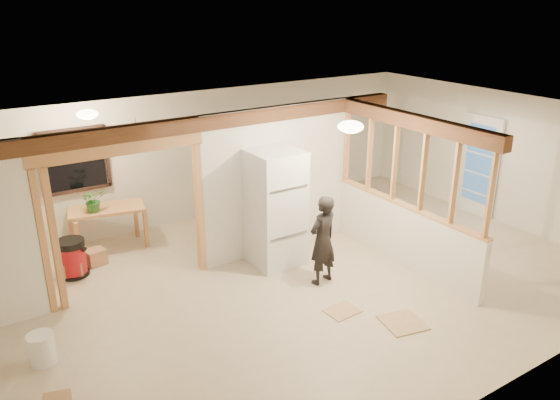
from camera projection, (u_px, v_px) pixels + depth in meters
floor at (308, 278)px, 8.55m from camera, size 9.00×6.50×0.01m
ceiling at (311, 121)px, 7.67m from camera, size 9.00×6.50×0.01m
wall_back at (212, 154)px, 10.66m from camera, size 9.00×0.01×2.50m
wall_front at (496, 300)px, 5.56m from camera, size 9.00×0.01×2.50m
wall_right at (501, 158)px, 10.40m from camera, size 0.01×6.50×2.50m
partition_center at (277, 180)px, 9.16m from camera, size 2.80×0.12×2.50m
doorway_frame at (126, 221)px, 7.89m from camera, size 2.46×0.14×2.20m
header_beam_back at (210, 122)px, 8.15m from camera, size 7.00×0.18×0.22m
header_beam_right at (413, 121)px, 8.21m from camera, size 0.18×3.30×0.22m
pony_wall at (403, 235)px, 8.87m from camera, size 0.12×3.20×1.00m
stud_partition at (409, 167)px, 8.47m from camera, size 0.14×3.20×1.32m
window_back at (74, 161)px, 9.17m from camera, size 1.12×0.10×1.10m
french_door at (479, 166)px, 10.76m from camera, size 0.12×0.86×2.00m
ceiling_dome_main at (351, 127)px, 7.44m from camera, size 0.36×0.36×0.16m
ceiling_dome_util at (87, 114)px, 8.21m from camera, size 0.32×0.32×0.14m
hanging_bulb at (137, 139)px, 8.02m from camera, size 0.07×0.07×0.07m
refrigerator at (276, 208)px, 8.75m from camera, size 0.79×0.76×1.91m
woman at (323, 240)px, 8.21m from camera, size 0.57×0.43×1.41m
work_table at (109, 229)px, 9.39m from camera, size 1.34×0.86×0.78m
potted_plant at (93, 200)px, 9.03m from camera, size 0.43×0.39×0.41m
shop_vac at (72, 258)px, 8.53m from camera, size 0.51×0.51×0.62m
bookshelf at (329, 154)px, 12.02m from camera, size 0.87×0.29×1.74m
bucket at (42, 349)px, 6.52m from camera, size 0.32×0.32×0.40m
box_util_a at (95, 257)px, 8.95m from camera, size 0.35×0.32×0.26m
box_util_b at (74, 269)px, 8.57m from camera, size 0.34×0.34×0.26m
floor_panel_near at (403, 323)px, 7.37m from camera, size 0.63×0.63×0.02m
floor_panel_far at (342, 311)px, 7.65m from camera, size 0.47×0.39×0.01m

